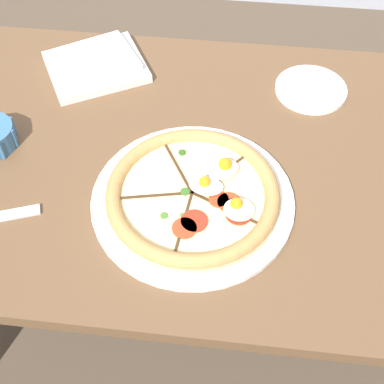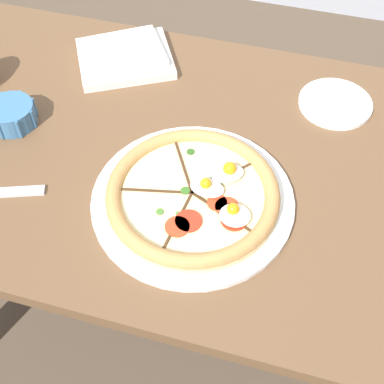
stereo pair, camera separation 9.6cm
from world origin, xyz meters
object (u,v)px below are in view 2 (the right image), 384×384
Objects in this scene: ramekin_bowl at (11,114)px; side_saucer at (335,103)px; napkin_folded at (125,56)px; dining_table at (207,191)px; pizza at (193,196)px.

ramekin_bowl reaches higher than side_saucer.
napkin_folded is 0.48m from side_saucer.
side_saucer is at bearing -1.82° from napkin_folded.
dining_table is at bearing -42.07° from napkin_folded.
ramekin_bowl is 0.66× the size of side_saucer.
side_saucer is (0.22, 0.22, 0.11)m from dining_table.
napkin_folded reaches higher than side_saucer.
pizza is at bearing -89.95° from dining_table.
ramekin_bowl is 0.39× the size of napkin_folded.
side_saucer is at bearing 20.36° from ramekin_bowl.
napkin_folded is at bearing 137.93° from dining_table.
pizza is (0.00, -0.12, 0.13)m from dining_table.
side_saucer is at bearing 44.70° from dining_table.
napkin_folded is 1.71× the size of side_saucer.
ramekin_bowl is (-0.42, -0.02, 0.13)m from dining_table.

